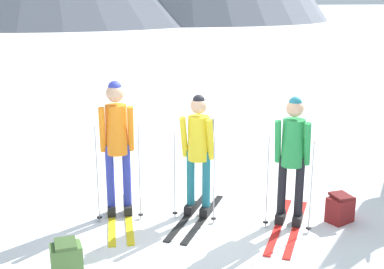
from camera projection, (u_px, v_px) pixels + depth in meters
The scene contains 6 objects.
ground_plane at pixel (199, 220), 6.56m from camera, with size 400.00×400.00×0.00m, color white.
skier_in_orange at pixel (117, 142), 6.46m from camera, with size 0.60×1.67×1.83m.
skier_in_yellow at pixel (199, 149), 6.50m from camera, with size 1.20×1.45×1.65m.
skier_in_green at pixel (293, 154), 6.22m from camera, with size 1.27×1.55×1.69m.
backpack_on_snow_front at pixel (340, 208), 6.48m from camera, with size 0.38×0.33×0.38m.
backpack_on_snow_beside at pixel (67, 259), 5.22m from camera, with size 0.33×0.28×0.38m.
Camera 1 is at (-1.93, -5.70, 2.83)m, focal length 46.41 mm.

